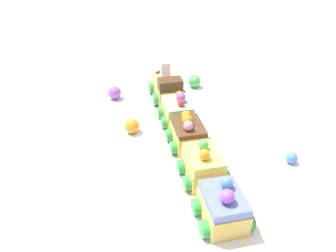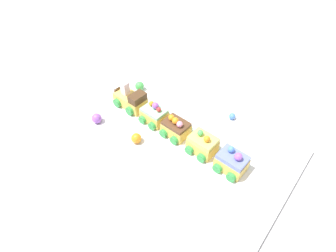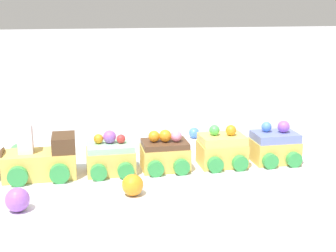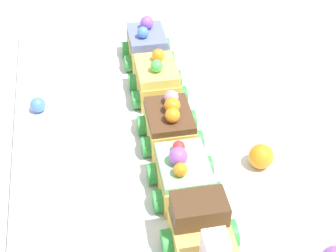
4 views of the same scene
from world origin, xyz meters
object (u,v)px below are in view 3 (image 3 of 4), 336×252
object	(u,v)px
cake_car_blueberry	(275,147)
gumball_blue	(194,133)
gumball_purple	(17,200)
gumball_green	(19,153)
cake_car_mint	(110,158)
cake_car_lemon	(222,150)
gumball_orange	(133,185)
cake_car_chocolate	(165,154)
cake_train_locomotive	(34,161)

from	to	relation	value
cake_car_blueberry	gumball_blue	size ratio (longest dim) A/B	3.65
gumball_blue	gumball_purple	size ratio (longest dim) A/B	0.67
cake_car_blueberry	gumball_green	distance (m)	0.43
cake_car_mint	cake_car_lemon	distance (m)	0.18
gumball_green	gumball_orange	world-z (taller)	gumball_green
gumball_orange	cake_car_lemon	bearing A→B (deg)	-149.73
cake_car_lemon	cake_car_blueberry	distance (m)	0.09
cake_car_mint	gumball_orange	xyz separation A→B (m)	(-0.02, 0.10, -0.01)
cake_car_chocolate	gumball_blue	bearing A→B (deg)	-118.60
gumball_blue	gumball_orange	distance (m)	0.30
cake_train_locomotive	gumball_green	distance (m)	0.09
gumball_purple	gumball_orange	world-z (taller)	gumball_purple
cake_car_mint	gumball_blue	bearing A→B (deg)	-137.03
cake_train_locomotive	cake_car_mint	world-z (taller)	cake_train_locomotive
cake_car_mint	cake_car_lemon	world-z (taller)	cake_car_lemon
cake_car_mint	cake_car_blueberry	world-z (taller)	cake_car_blueberry
cake_train_locomotive	cake_car_mint	size ratio (longest dim) A/B	1.78
cake_car_blueberry	gumball_orange	size ratio (longest dim) A/B	2.55
gumball_blue	gumball_purple	xyz separation A→B (m)	(0.31, 0.28, 0.01)
cake_train_locomotive	gumball_orange	distance (m)	0.17
cake_car_mint	cake_car_blueberry	xyz separation A→B (m)	(-0.27, 0.01, 0.00)
cake_train_locomotive	cake_car_chocolate	xyz separation A→B (m)	(-0.20, 0.01, -0.00)
gumball_blue	gumball_orange	bearing A→B (deg)	58.18
gumball_blue	gumball_green	distance (m)	0.33
cake_train_locomotive	gumball_purple	world-z (taller)	cake_train_locomotive
gumball_purple	cake_car_lemon	bearing A→B (deg)	-160.02
cake_car_chocolate	cake_car_lemon	bearing A→B (deg)	-179.87
cake_train_locomotive	gumball_purple	distance (m)	0.12
cake_train_locomotive	gumball_blue	world-z (taller)	cake_train_locomotive
gumball_purple	gumball_green	bearing A→B (deg)	-86.07
cake_car_lemon	cake_car_blueberry	world-z (taller)	cake_car_blueberry
cake_car_lemon	cake_car_blueberry	bearing A→B (deg)	-179.92
gumball_blue	gumball_purple	bearing A→B (deg)	41.80
gumball_green	cake_car_mint	bearing A→B (deg)	150.13
cake_car_mint	gumball_blue	distance (m)	0.24
gumball_purple	gumball_green	distance (m)	0.20
cake_car_blueberry	cake_train_locomotive	bearing A→B (deg)	0.01
cake_car_chocolate	gumball_purple	bearing A→B (deg)	29.62
cake_train_locomotive	cake_car_blueberry	xyz separation A→B (m)	(-0.39, 0.01, -0.00)
cake_car_blueberry	gumball_green	size ratio (longest dim) A/B	2.42
cake_train_locomotive	gumball_blue	distance (m)	0.34
cake_car_lemon	gumball_blue	size ratio (longest dim) A/B	3.65
cake_car_mint	cake_car_lemon	bearing A→B (deg)	179.86
cake_car_mint	gumball_green	world-z (taller)	cake_car_mint
cake_car_lemon	gumball_orange	bearing A→B (deg)	31.81
cake_car_blueberry	gumball_purple	xyz separation A→B (m)	(0.40, 0.11, -0.01)
cake_car_chocolate	gumball_blue	xyz separation A→B (m)	(-0.09, -0.16, -0.01)
gumball_purple	gumball_green	world-z (taller)	same
cake_train_locomotive	gumball_purple	size ratio (longest dim) A/B	4.37
cake_car_lemon	gumball_blue	distance (m)	0.17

